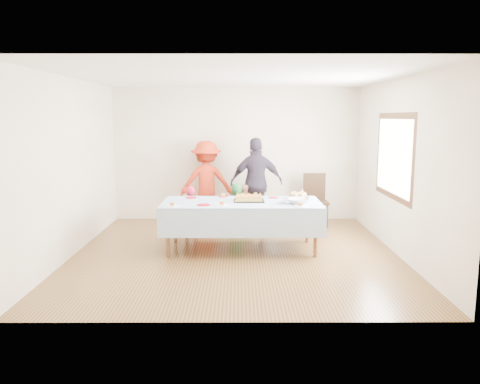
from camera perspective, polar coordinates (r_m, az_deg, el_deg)
The scene contains 22 objects.
ground at distance 7.38m, azimuth -0.56°, elevation -7.46°, with size 5.00×5.00×0.00m, color #4A2D15.
room_walls at distance 7.09m, azimuth -0.14°, elevation 6.41°, with size 5.04×5.04×2.72m.
party_table at distance 7.42m, azimuth 0.19°, elevation -1.61°, with size 2.50×1.10×0.78m.
birthday_cake at distance 7.47m, azimuth 1.10°, elevation -0.80°, with size 0.48×0.37×0.09m.
rolls_tray at distance 7.73m, azimuth 7.08°, elevation -0.47°, with size 0.37×0.37×0.11m.
punch_bowl at distance 7.29m, azimuth 7.08°, elevation -1.09°, with size 0.34×0.34×0.08m, color silver.
party_hat at distance 7.86m, azimuth 7.61°, elevation -0.12°, with size 0.09×0.09×0.15m, color white.
fork_pile at distance 7.29m, azimuth 5.23°, elevation -1.13°, with size 0.24×0.18×0.07m, color white, non-canonical shape.
plate_red_far_a at distance 7.79m, azimuth -5.97°, elevation -0.69°, with size 0.18×0.18×0.01m, color red.
plate_red_far_b at distance 7.86m, azimuth -2.07°, elevation -0.56°, with size 0.16×0.16×0.01m, color red.
plate_red_far_c at distance 7.83m, azimuth 0.28°, elevation -0.59°, with size 0.20×0.20×0.01m, color red.
plate_red_far_d at distance 7.77m, azimuth 4.10°, elevation -0.68°, with size 0.16×0.16×0.01m, color red.
plate_red_near at distance 7.14m, azimuth -4.47°, elevation -1.57°, with size 0.20×0.20×0.01m, color red.
plate_white_left at distance 7.11m, azimuth -8.28°, elevation -1.68°, with size 0.20×0.20×0.01m, color white.
plate_white_mid at distance 7.11m, azimuth -2.26°, elevation -1.59°, with size 0.22×0.22×0.01m, color white.
plate_white_right at distance 7.07m, azimuth 7.35°, elevation -1.72°, with size 0.20×0.20×0.01m, color white.
dining_chair at distance 9.29m, azimuth 9.14°, elevation -0.55°, with size 0.45×0.45×1.01m.
toddler_left at distance 8.19m, azimuth -6.06°, elevation -2.48°, with size 0.34×0.22×0.93m, color red.
toddler_mid at distance 8.82m, azimuth -0.37°, elevation -1.73°, with size 0.44×0.28×0.89m, color #236935.
toddler_right at distance 8.88m, azimuth 0.38°, elevation -1.80°, with size 0.41×0.32×0.85m, color #BF7759.
adult_left at distance 9.39m, azimuth -4.10°, elevation 1.22°, with size 1.06×0.61×1.64m, color red.
adult_right at distance 8.96m, azimuth 2.03°, elevation 1.14°, with size 1.01×0.42×1.72m, color #312939.
Camera 1 is at (0.05, -7.08, 2.11)m, focal length 35.00 mm.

